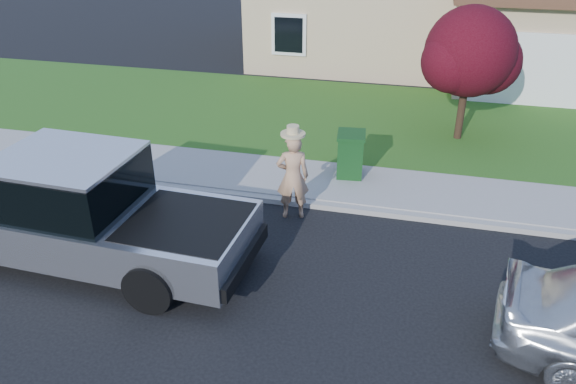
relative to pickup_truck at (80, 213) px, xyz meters
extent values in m
plane|color=black|center=(3.09, 0.05, -0.99)|extent=(80.00, 80.00, 0.00)
cube|color=gray|center=(4.09, 2.95, -0.93)|extent=(40.00, 0.20, 0.12)
cube|color=gray|center=(4.09, 4.05, -0.91)|extent=(40.00, 2.00, 0.15)
cube|color=#1D4A15|center=(4.09, 8.55, -0.94)|extent=(40.00, 7.00, 0.10)
cube|color=tan|center=(9.59, 14.05, 0.61)|extent=(5.50, 6.00, 3.20)
cube|color=white|center=(9.59, 11.03, 0.26)|extent=(4.60, 0.12, 2.30)
cube|color=black|center=(0.89, 12.50, 0.61)|extent=(1.30, 0.10, 1.50)
cylinder|color=black|center=(-1.96, 1.09, -0.55)|extent=(0.89, 0.37, 0.88)
cylinder|color=black|center=(1.86, -1.09, -0.55)|extent=(0.89, 0.37, 0.88)
cylinder|color=black|center=(1.94, 0.93, -0.55)|extent=(0.89, 0.37, 0.88)
cube|color=silver|center=(0.03, 0.00, -0.23)|extent=(6.35, 2.45, 0.79)
cube|color=black|center=(-0.13, 0.01, 0.60)|extent=(2.39, 2.14, 0.93)
cube|color=silver|center=(-0.13, 0.01, 1.09)|extent=(2.39, 2.14, 0.09)
cube|color=black|center=(2.12, -0.09, 0.14)|extent=(2.05, 1.95, 0.07)
cube|color=black|center=(3.20, -0.13, -0.44)|extent=(0.22, 2.09, 0.27)
cube|color=black|center=(-0.97, 1.23, 0.50)|extent=(0.14, 0.25, 0.20)
imported|color=tan|center=(3.42, 2.45, -0.05)|extent=(0.79, 0.63, 1.89)
cylinder|color=tan|center=(3.42, 2.45, 0.92)|extent=(0.50, 0.50, 0.05)
cylinder|color=tan|center=(3.42, 2.45, 1.00)|extent=(0.25, 0.25, 0.18)
cylinder|color=black|center=(6.95, 7.60, -0.07)|extent=(0.21, 0.21, 1.65)
sphere|color=#440E17|center=(6.95, 7.60, 1.53)|extent=(2.37, 2.37, 2.37)
sphere|color=#440E17|center=(7.47, 7.91, 1.22)|extent=(1.75, 1.75, 1.75)
sphere|color=#440E17|center=(6.54, 7.29, 1.32)|extent=(1.65, 1.65, 1.65)
cube|color=#103B14|center=(4.36, 4.46, -0.35)|extent=(0.66, 0.75, 0.99)
cube|color=#103B14|center=(4.36, 4.46, 0.19)|extent=(0.73, 0.81, 0.08)
camera|label=1|loc=(5.81, -7.72, 5.15)|focal=35.00mm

